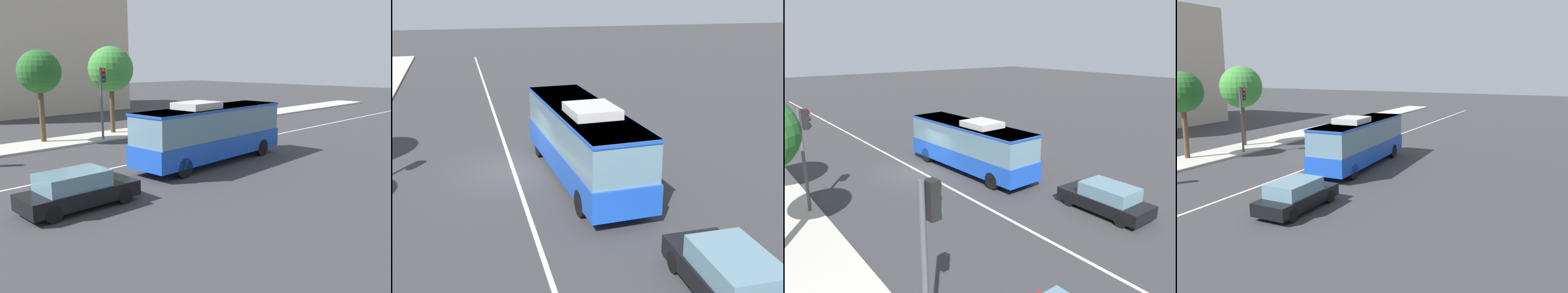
% 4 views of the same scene
% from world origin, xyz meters
% --- Properties ---
extents(ground_plane, '(160.00, 160.00, 0.00)m').
position_xyz_m(ground_plane, '(0.00, 0.00, 0.00)').
color(ground_plane, '#333335').
extents(lane_centre_line, '(76.00, 0.16, 0.01)m').
position_xyz_m(lane_centre_line, '(0.00, 0.00, 0.01)').
color(lane_centre_line, silver).
rests_on(lane_centre_line, ground_plane).
extents(transit_bus, '(10.12, 3.02, 3.46)m').
position_xyz_m(transit_bus, '(-1.80, -2.76, 1.81)').
color(transit_bus, '#1947B7').
rests_on(transit_bus, ground_plane).
extents(sedan_black, '(4.50, 1.82, 1.46)m').
position_xyz_m(sedan_black, '(-10.98, -4.32, 0.72)').
color(sedan_black, black).
rests_on(sedan_black, ground_plane).
extents(traffic_light_near_corner, '(0.34, 0.62, 5.20)m').
position_xyz_m(traffic_light_near_corner, '(-14.07, 7.23, 3.56)').
color(traffic_light_near_corner, '#47474C').
rests_on(traffic_light_near_corner, ground_plane).
extents(traffic_light_mid_block, '(0.34, 0.62, 5.20)m').
position_xyz_m(traffic_light_mid_block, '(-2.30, 7.12, 3.56)').
color(traffic_light_mid_block, '#47474C').
rests_on(traffic_light_mid_block, ground_plane).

